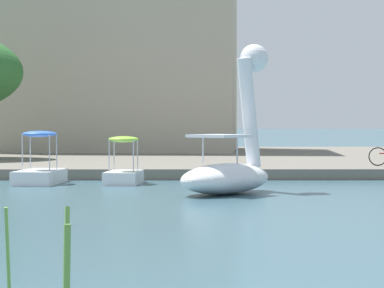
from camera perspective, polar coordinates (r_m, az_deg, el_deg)
shore_bank_far at (r=38.91m, az=-1.51°, el=-1.03°), size 149.15×25.60×0.36m
swan_boat at (r=21.18m, az=2.86°, el=-1.04°), size 3.32×3.51×4.11m
pedal_boat_lime at (r=24.69m, az=-5.00°, el=-1.85°), size 1.18×1.97×1.50m
pedal_boat_blue at (r=25.06m, az=-11.02°, el=-1.87°), size 1.41×2.45×1.67m
apartment_block at (r=45.58m, az=-6.01°, el=7.34°), size 15.16×10.86×12.36m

